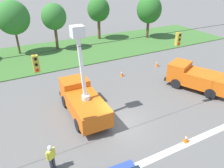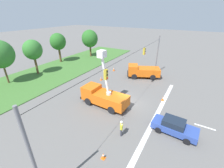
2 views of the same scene
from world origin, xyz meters
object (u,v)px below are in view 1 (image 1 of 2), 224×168
at_px(tree_east, 54,17).
at_px(tree_far_east, 99,10).
at_px(utility_truck_bucket_lift, 82,99).
at_px(traffic_cone_foreground_right, 186,138).
at_px(tree_east_end, 149,10).
at_px(road_worker, 51,156).
at_px(traffic_cone_near_bucket, 122,73).
at_px(tree_centre, 13,18).
at_px(utility_truck_support_near, 196,77).
at_px(traffic_cone_mid_right, 157,63).

relative_size(tree_east, tree_far_east, 0.97).
height_order(tree_far_east, utility_truck_bucket_lift, utility_truck_bucket_lift).
distance_m(tree_east, tree_far_east, 8.13).
distance_m(tree_east, traffic_cone_foreground_right, 24.18).
height_order(tree_east_end, traffic_cone_foreground_right, tree_east_end).
distance_m(tree_east, road_worker, 22.84).
bearing_deg(tree_far_east, traffic_cone_foreground_right, -101.90).
bearing_deg(traffic_cone_near_bucket, tree_east, 107.03).
relative_size(tree_far_east, utility_truck_bucket_lift, 0.95).
bearing_deg(traffic_cone_foreground_right, traffic_cone_near_bucket, 82.86).
relative_size(tree_centre, tree_far_east, 1.07).
xyz_separation_m(tree_centre, tree_east_end, (20.77, -1.69, -0.25)).
bearing_deg(tree_east_end, utility_truck_support_near, -111.23).
xyz_separation_m(tree_centre, tree_far_east, (13.09, 1.58, -0.17)).
height_order(traffic_cone_foreground_right, traffic_cone_near_bucket, traffic_cone_near_bucket).
distance_m(tree_far_east, tree_east_end, 8.34).
xyz_separation_m(tree_east, traffic_cone_foreground_right, (2.41, -23.64, -4.44)).
xyz_separation_m(tree_centre, tree_east, (5.25, -0.56, -0.27)).
bearing_deg(tree_far_east, tree_centre, -173.12).
bearing_deg(tree_far_east, utility_truck_support_near, -87.22).
bearing_deg(road_worker, traffic_cone_mid_right, 31.93).
height_order(tree_east_end, traffic_cone_mid_right, tree_east_end).
bearing_deg(road_worker, tree_far_east, 59.28).
bearing_deg(utility_truck_support_near, tree_east_end, 68.77).
xyz_separation_m(tree_east_end, road_worker, (-21.80, -20.50, -3.76)).
relative_size(tree_east_end, traffic_cone_foreground_right, 10.88).
distance_m(utility_truck_bucket_lift, road_worker, 5.81).
height_order(tree_east_end, road_worker, tree_east_end).
distance_m(tree_east_end, utility_truck_bucket_lift, 24.42).
xyz_separation_m(tree_east_end, utility_truck_support_near, (-6.68, -17.19, -3.55)).
height_order(road_worker, traffic_cone_near_bucket, road_worker).
bearing_deg(tree_centre, traffic_cone_mid_right, -41.42).
height_order(tree_far_east, road_worker, tree_far_east).
height_order(utility_truck_bucket_lift, road_worker, utility_truck_bucket_lift).
height_order(road_worker, traffic_cone_mid_right, road_worker).
height_order(tree_east, utility_truck_support_near, tree_east).
distance_m(tree_east, tree_east_end, 15.55).
relative_size(traffic_cone_foreground_right, traffic_cone_mid_right, 0.80).
xyz_separation_m(tree_centre, utility_truck_bucket_lift, (2.65, -17.72, -3.63)).
bearing_deg(utility_truck_support_near, traffic_cone_near_bucket, 130.53).
distance_m(tree_far_east, utility_truck_support_near, 20.80).
height_order(tree_far_east, utility_truck_support_near, tree_far_east).
bearing_deg(utility_truck_bucket_lift, traffic_cone_near_bucket, 36.30).
relative_size(tree_east, traffic_cone_foreground_right, 10.27).
height_order(utility_truck_bucket_lift, traffic_cone_near_bucket, utility_truck_bucket_lift).
distance_m(tree_centre, traffic_cone_mid_right, 19.64).
bearing_deg(tree_east_end, traffic_cone_near_bucket, -135.96).
bearing_deg(road_worker, tree_east_end, 43.24).
distance_m(tree_east, traffic_cone_mid_right, 15.70).
bearing_deg(road_worker, utility_truck_bucket_lift, 50.55).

